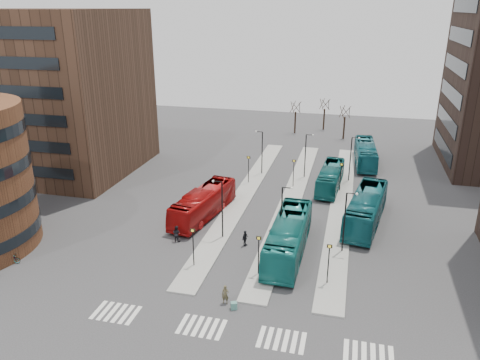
% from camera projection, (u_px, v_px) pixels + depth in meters
% --- Properties ---
extents(island_left, '(2.50, 45.00, 0.15)m').
position_uv_depth(island_left, '(244.00, 194.00, 58.95)').
color(island_left, gray).
rests_on(island_left, ground).
extents(island_mid, '(2.50, 45.00, 0.15)m').
position_uv_depth(island_mid, '(292.00, 198.00, 57.59)').
color(island_mid, gray).
rests_on(island_mid, ground).
extents(island_right, '(2.50, 45.00, 0.15)m').
position_uv_depth(island_right, '(341.00, 203.00, 56.22)').
color(island_right, gray).
rests_on(island_right, ground).
extents(suitcase, '(0.60, 0.55, 0.60)m').
position_uv_depth(suitcase, '(234.00, 306.00, 36.59)').
color(suitcase, '#1D32A0').
rests_on(suitcase, ground).
extents(red_bus, '(4.66, 11.94, 3.24)m').
position_uv_depth(red_bus, '(203.00, 203.00, 52.30)').
color(red_bus, '#9F0C0C').
rests_on(red_bus, ground).
extents(teal_bus_a, '(3.12, 12.83, 3.57)m').
position_uv_depth(teal_bus_a, '(288.00, 237.00, 44.36)').
color(teal_bus_a, '#156B68').
rests_on(teal_bus_a, ground).
extents(teal_bus_b, '(3.15, 10.75, 2.96)m').
position_uv_depth(teal_bus_b, '(330.00, 177.00, 60.55)').
color(teal_bus_b, '#125C5D').
rests_on(teal_bus_b, ground).
extents(teal_bus_c, '(4.92, 13.00, 3.53)m').
position_uv_depth(teal_bus_c, '(366.00, 208.00, 50.59)').
color(teal_bus_c, '#135A62').
rests_on(teal_bus_c, ground).
extents(teal_bus_d, '(3.43, 11.85, 3.26)m').
position_uv_depth(teal_bus_d, '(365.00, 154.00, 69.87)').
color(teal_bus_d, '#16636F').
rests_on(teal_bus_d, ground).
extents(traveller, '(0.60, 0.40, 1.61)m').
position_uv_depth(traveller, '(225.00, 295.00, 37.12)').
color(traveller, '#4A442C').
rests_on(traveller, ground).
extents(commuter_a, '(0.97, 0.84, 1.69)m').
position_uv_depth(commuter_a, '(177.00, 234.00, 47.00)').
color(commuter_a, black).
rests_on(commuter_a, ground).
extents(commuter_b, '(0.68, 1.03, 1.62)m').
position_uv_depth(commuter_b, '(245.00, 238.00, 46.12)').
color(commuter_b, black).
rests_on(commuter_b, ground).
extents(commuter_c, '(1.07, 1.31, 1.77)m').
position_uv_depth(commuter_c, '(272.00, 237.00, 46.23)').
color(commuter_c, black).
rests_on(commuter_c, ground).
extents(bicycle_far, '(1.89, 1.12, 0.94)m').
position_uv_depth(bicycle_far, '(10.00, 259.00, 43.03)').
color(bicycle_far, gray).
rests_on(bicycle_far, ground).
extents(crosswalk_stripes, '(22.35, 2.40, 0.01)m').
position_uv_depth(crosswalk_stripes, '(238.00, 332.00, 34.03)').
color(crosswalk_stripes, silver).
rests_on(crosswalk_stripes, ground).
extents(office_block, '(25.00, 20.12, 22.00)m').
position_uv_depth(office_block, '(44.00, 92.00, 65.58)').
color(office_block, '#472E21').
rests_on(office_block, ground).
extents(sign_poles, '(12.45, 22.12, 3.65)m').
position_uv_depth(sign_poles, '(280.00, 202.00, 50.50)').
color(sign_poles, black).
rests_on(sign_poles, ground).
extents(lamp_posts, '(14.04, 20.24, 6.12)m').
position_uv_depth(lamp_posts, '(296.00, 178.00, 54.40)').
color(lamp_posts, black).
rests_on(lamp_posts, ground).
extents(bare_trees, '(10.97, 8.14, 5.90)m').
position_uv_depth(bare_trees, '(321.00, 119.00, 86.21)').
color(bare_trees, black).
rests_on(bare_trees, ground).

